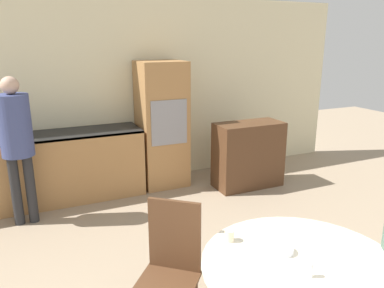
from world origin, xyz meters
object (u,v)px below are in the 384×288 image
object	(u,v)px
chair_far_left	(171,263)
bowl_centre	(282,250)
oven_unit	(162,125)
cup	(229,236)
sideboard	(248,155)
person_standing	(16,135)

from	to	relation	value
chair_far_left	bowl_centre	xyz separation A→B (m)	(0.56, -0.48, 0.23)
oven_unit	bowl_centre	distance (m)	3.19
oven_unit	bowl_centre	size ratio (longest dim) A/B	12.49
cup	sideboard	bearing A→B (deg)	54.92
chair_far_left	cup	distance (m)	0.47
sideboard	cup	distance (m)	2.87
sideboard	cup	xyz separation A→B (m)	(-1.64, -2.33, 0.32)
sideboard	bowl_centre	distance (m)	2.96
person_standing	bowl_centre	world-z (taller)	person_standing
sideboard	cup	world-z (taller)	sideboard
sideboard	person_standing	world-z (taller)	person_standing
chair_far_left	cup	size ratio (longest dim) A/B	12.50
chair_far_left	bowl_centre	world-z (taller)	chair_far_left
oven_unit	bowl_centre	bearing A→B (deg)	-96.16
chair_far_left	bowl_centre	size ratio (longest dim) A/B	6.86
bowl_centre	cup	bearing A→B (deg)	132.33
cup	bowl_centre	bearing A→B (deg)	-47.67
chair_far_left	sideboard	bearing A→B (deg)	86.81
oven_unit	person_standing	distance (m)	1.91
oven_unit	person_standing	world-z (taller)	oven_unit
cup	bowl_centre	xyz separation A→B (m)	(0.23, -0.26, -0.02)
sideboard	oven_unit	bearing A→B (deg)	151.41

